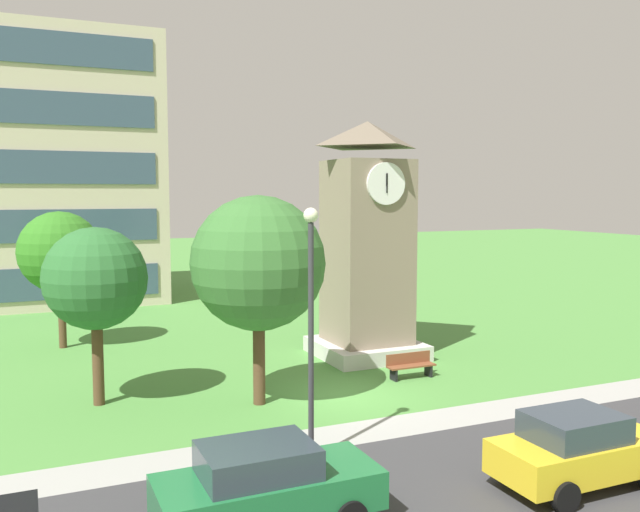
% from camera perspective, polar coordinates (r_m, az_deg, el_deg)
% --- Properties ---
extents(ground_plane, '(160.00, 160.00, 0.00)m').
position_cam_1_polar(ground_plane, '(22.20, 2.05, -11.85)').
color(ground_plane, '#4C893D').
extents(street_asphalt, '(120.00, 7.20, 0.01)m').
position_cam_1_polar(street_asphalt, '(16.18, 14.37, -18.71)').
color(street_asphalt, '#38383A').
rests_on(street_asphalt, ground).
extents(kerb_strip, '(120.00, 1.60, 0.01)m').
position_cam_1_polar(kerb_strip, '(19.57, 6.16, -14.26)').
color(kerb_strip, '#9E9E99').
rests_on(kerb_strip, ground).
extents(clock_tower, '(3.92, 3.92, 9.40)m').
position_cam_1_polar(clock_tower, '(26.87, 4.02, 0.21)').
color(clock_tower, gray).
rests_on(clock_tower, ground).
extents(park_bench, '(1.80, 0.49, 0.88)m').
position_cam_1_polar(park_bench, '(24.39, 7.70, -9.19)').
color(park_bench, brown).
rests_on(park_bench, ground).
extents(street_lamp, '(0.36, 0.36, 6.22)m').
position_cam_1_polar(street_lamp, '(16.26, -0.78, -4.31)').
color(street_lamp, '#333338').
rests_on(street_lamp, ground).
extents(tree_streetside, '(3.43, 3.43, 5.83)m').
position_cam_1_polar(tree_streetside, '(30.28, -21.27, 0.29)').
color(tree_streetside, '#513823').
rests_on(tree_streetside, ground).
extents(tree_near_tower, '(4.17, 4.17, 6.52)m').
position_cam_1_polar(tree_near_tower, '(20.63, -5.28, -0.64)').
color(tree_near_tower, '#513823').
rests_on(tree_near_tower, ground).
extents(tree_by_building, '(3.16, 3.16, 5.55)m').
position_cam_1_polar(tree_by_building, '(21.66, -18.57, -1.88)').
color(tree_by_building, '#513823').
rests_on(tree_by_building, ground).
extents(parked_car_green, '(4.41, 2.03, 1.69)m').
position_cam_1_polar(parked_car_green, '(13.91, -4.65, -18.84)').
color(parked_car_green, '#1E6B38').
rests_on(parked_car_green, ground).
extents(parked_car_yellow, '(4.03, 1.96, 1.69)m').
position_cam_1_polar(parked_car_yellow, '(16.65, 21.14, -15.04)').
color(parked_car_yellow, gold).
rests_on(parked_car_yellow, ground).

